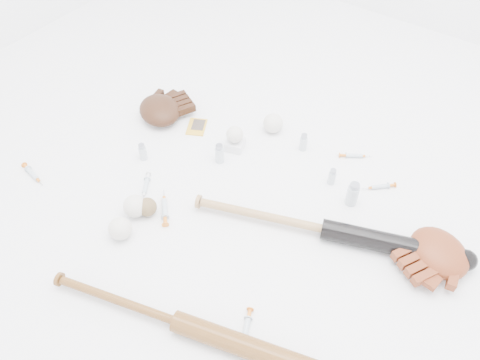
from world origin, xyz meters
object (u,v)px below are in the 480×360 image
Objects in this scene: glove_dark at (160,110)px; pedestal at (235,144)px; bat_wood at (177,322)px; bat_dark at (325,229)px.

pedestal is (0.35, 0.03, -0.02)m from glove_dark.
pedestal is (-0.29, 0.68, -0.01)m from bat_wood.
bat_wood is 12.35× the size of pedestal.
bat_dark is at bearing 55.10° from bat_wood.
glove_dark is 0.35m from pedestal.
bat_wood is 0.91m from glove_dark.
glove_dark reaches higher than bat_dark.
bat_dark is at bearing 17.23° from glove_dark.
pedestal is (-0.48, 0.17, -0.02)m from bat_dark.
bat_wood is at bearing -66.97° from pedestal.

